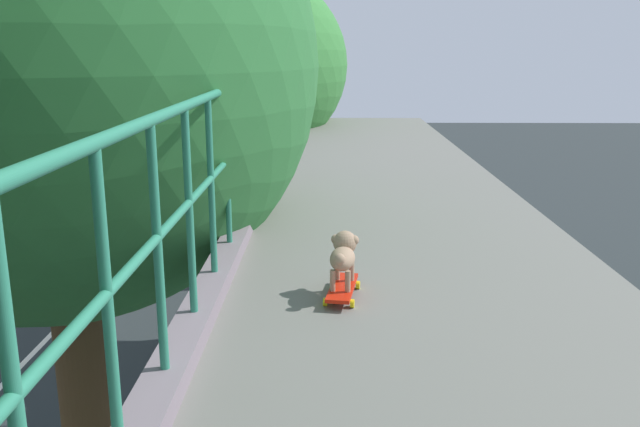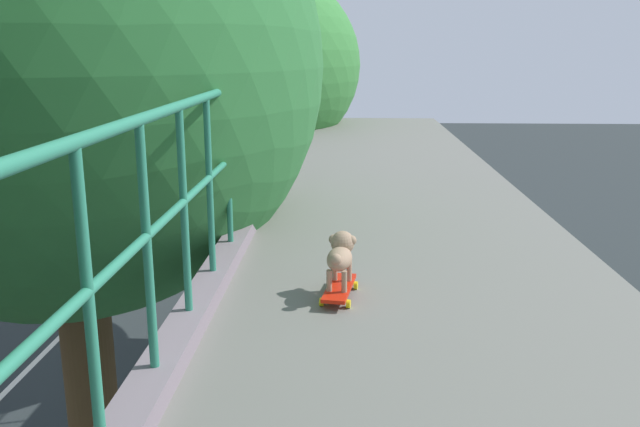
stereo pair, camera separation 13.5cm
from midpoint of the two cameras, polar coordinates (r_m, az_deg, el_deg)
city_bus at (r=25.74m, az=-18.77°, el=2.73°), size 2.65×10.27×3.49m
roadside_tree_mid at (r=6.88m, az=-22.38°, el=11.17°), size 4.98×4.98×8.94m
roadside_tree_far at (r=14.85m, az=-9.26°, el=12.38°), size 5.71×5.71×8.65m
toy_skateboard at (r=4.39m, az=1.04°, el=-6.43°), size 0.25×0.54×0.08m
small_dog at (r=4.36m, az=1.13°, el=-3.43°), size 0.21×0.42×0.34m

